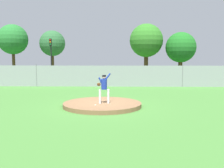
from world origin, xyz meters
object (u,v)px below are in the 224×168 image
at_px(parked_car_slate, 5,75).
at_px(traffic_light_near, 51,52).
at_px(parked_car_champagne, 99,75).
at_px(pitcher_youth, 104,86).
at_px(parked_car_white, 140,75).
at_px(parked_car_red, 35,75).
at_px(parked_car_charcoal, 207,75).
at_px(baseball, 95,105).
at_px(traffic_cone_orange, 189,80).

relative_size(parked_car_slate, traffic_light_near, 0.91).
height_order(parked_car_champagne, parked_car_slate, parked_car_slate).
relative_size(pitcher_youth, parked_car_white, 0.40).
relative_size(parked_car_champagne, parked_car_red, 1.11).
distance_m(pitcher_youth, parked_car_white, 14.86).
relative_size(parked_car_champagne, parked_car_white, 1.09).
relative_size(pitcher_youth, parked_car_champagne, 0.36).
bearing_deg(parked_car_charcoal, traffic_light_near, 166.15).
distance_m(parked_car_champagne, parked_car_charcoal, 11.97).
relative_size(baseball, parked_car_champagne, 0.02).
relative_size(parked_car_red, parked_car_white, 0.98).
distance_m(parked_car_champagne, parked_car_red, 7.31).
distance_m(pitcher_youth, baseball, 1.26).
height_order(pitcher_youth, traffic_light_near, traffic_light_near).
bearing_deg(parked_car_slate, parked_car_champagne, 2.82).
height_order(parked_car_charcoal, parked_car_red, parked_car_charcoal).
xyz_separation_m(pitcher_youth, parked_car_champagne, (-1.42, 15.16, -0.40)).
bearing_deg(baseball, parked_car_red, 117.93).
distance_m(parked_car_red, traffic_light_near, 4.93).
bearing_deg(baseball, parked_car_white, 76.91).
xyz_separation_m(parked_car_red, traffic_cone_orange, (17.40, -0.35, -0.52)).
bearing_deg(parked_car_champagne, pitcher_youth, -84.63).
bearing_deg(traffic_cone_orange, parked_car_champagne, 176.87).
bearing_deg(parked_car_charcoal, parked_car_white, 179.42).
relative_size(parked_car_champagne, parked_car_slate, 1.00).
bearing_deg(traffic_cone_orange, traffic_light_near, 165.19).
xyz_separation_m(traffic_cone_orange, traffic_light_near, (-16.58, 4.38, 3.23)).
xyz_separation_m(baseball, parked_car_white, (3.55, 15.25, 0.58)).
relative_size(parked_car_red, traffic_light_near, 0.82).
distance_m(parked_car_red, traffic_cone_orange, 17.41).
distance_m(parked_car_charcoal, traffic_light_near, 19.18).
relative_size(pitcher_youth, parked_car_red, 0.41).
distance_m(parked_car_red, parked_car_white, 11.87).
relative_size(parked_car_champagne, traffic_cone_orange, 8.50).
bearing_deg(parked_car_champagne, traffic_light_near, 149.42).
bearing_deg(baseball, pitcher_youth, 60.36).
height_order(parked_car_champagne, traffic_light_near, traffic_light_near).
relative_size(baseball, parked_car_white, 0.02).
relative_size(parked_car_red, traffic_cone_orange, 7.63).
xyz_separation_m(parked_car_charcoal, traffic_cone_orange, (-1.85, 0.16, -0.54)).
xyz_separation_m(baseball, traffic_cone_orange, (9.09, 15.34, -0.00)).
bearing_deg(traffic_light_near, parked_car_red, -101.53).
distance_m(parked_car_champagne, parked_car_white, 4.60).
bearing_deg(parked_car_charcoal, pitcher_youth, -126.07).
bearing_deg(pitcher_youth, parked_car_champagne, 95.37).
bearing_deg(parked_car_white, traffic_cone_orange, 0.90).
distance_m(parked_car_charcoal, parked_car_red, 19.26).
distance_m(baseball, traffic_light_near, 21.34).
height_order(pitcher_youth, parked_car_red, pitcher_youth).
xyz_separation_m(parked_car_red, parked_car_white, (11.86, -0.44, 0.06)).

